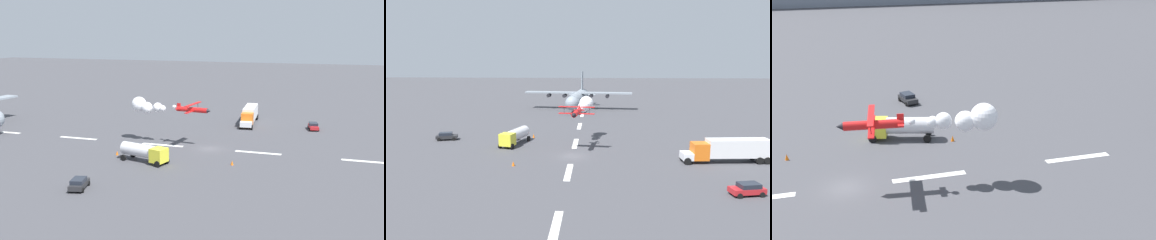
{
  "view_description": "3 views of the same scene",
  "coord_description": "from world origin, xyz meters",
  "views": [
    {
      "loc": [
        -21.51,
        76.46,
        20.87
      ],
      "look_at": [
        3.33,
        -0.55,
        4.93
      ],
      "focal_mm": 42.9,
      "sensor_mm": 36.0,
      "label": 1
    },
    {
      "loc": [
        -60.44,
        -3.83,
        16.53
      ],
      "look_at": [
        19.24,
        0.0,
        2.76
      ],
      "focal_mm": 35.03,
      "sensor_mm": 36.0,
      "label": 2
    },
    {
      "loc": [
        0.4,
        -43.99,
        23.4
      ],
      "look_at": [
        13.81,
        3.81,
        4.67
      ],
      "focal_mm": 43.42,
      "sensor_mm": 36.0,
      "label": 3
    }
  ],
  "objects": [
    {
      "name": "traffic_cone_far",
      "position": [
        13.69,
        8.79,
        0.38
      ],
      "size": [
        0.44,
        0.44,
        0.75
      ],
      "primitive_type": "cone",
      "color": "orange",
      "rests_on": "ground"
    },
    {
      "name": "followme_car_yellow",
      "position": [
        -16.85,
        -22.05,
        0.81
      ],
      "size": [
        2.64,
        4.32,
        1.52
      ],
      "color": "#B21E23",
      "rests_on": "ground"
    },
    {
      "name": "traffic_cone_near",
      "position": [
        -6.25,
        8.61,
        0.38
      ],
      "size": [
        0.44,
        0.44,
        0.75
      ],
      "primitive_type": "cone",
      "color": "orange",
      "rests_on": "ground"
    },
    {
      "name": "runway_stripe_7",
      "position": [
        44.35,
        0.0,
        0.01
      ],
      "size": [
        8.0,
        0.9,
        0.01
      ],
      "primitive_type": "cube",
      "color": "white",
      "rests_on": "ground"
    },
    {
      "name": "runway_stripe_4",
      "position": [
        -8.87,
        0.0,
        0.01
      ],
      "size": [
        8.0,
        0.9,
        0.01
      ],
      "primitive_type": "cube",
      "color": "white",
      "rests_on": "ground"
    },
    {
      "name": "runway_stripe_3",
      "position": [
        -26.61,
        0.0,
        0.01
      ],
      "size": [
        8.0,
        0.9,
        0.01
      ],
      "primitive_type": "cube",
      "color": "white",
      "rests_on": "ground"
    },
    {
      "name": "ground_plane",
      "position": [
        0.0,
        0.0,
        0.0
      ],
      "size": [
        440.0,
        440.0,
        0.0
      ],
      "primitive_type": "plane",
      "color": "#424247",
      "rests_on": "ground"
    },
    {
      "name": "fuel_tanker_truck",
      "position": [
        7.49,
        11.31,
        1.73
      ],
      "size": [
        8.56,
        4.68,
        2.9
      ],
      "color": "yellow",
      "rests_on": "ground"
    },
    {
      "name": "airport_staff_sedan",
      "position": [
        10.7,
        25.69,
        0.81
      ],
      "size": [
        2.8,
        4.33,
        1.52
      ],
      "color": "#262628",
      "rests_on": "ground"
    },
    {
      "name": "runway_stripe_6",
      "position": [
        26.61,
        0.0,
        0.01
      ],
      "size": [
        8.0,
        0.9,
        0.01
      ],
      "primitive_type": "cube",
      "color": "white",
      "rests_on": "ground"
    },
    {
      "name": "stunt_biplane_red",
      "position": [
        11.66,
        -1.5,
        6.89
      ],
      "size": [
        16.04,
        6.27,
        2.98
      ],
      "color": "red"
    },
    {
      "name": "semi_truck_orange",
      "position": [
        -2.64,
        -24.6,
        2.11
      ],
      "size": [
        3.87,
        13.75,
        3.7
      ],
      "color": "silver",
      "rests_on": "ground"
    },
    {
      "name": "runway_stripe_5",
      "position": [
        8.87,
        0.0,
        0.01
      ],
      "size": [
        8.0,
        0.9,
        0.01
      ],
      "primitive_type": "cube",
      "color": "white",
      "rests_on": "ground"
    }
  ]
}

